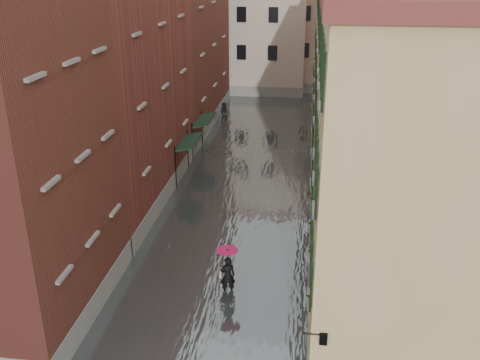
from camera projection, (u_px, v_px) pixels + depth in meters
The scene contains 15 objects.
ground at pixel (211, 293), 22.10m from camera, with size 120.00×120.00×0.00m, color #535255.
floodwater at pixel (247, 175), 33.97m from camera, with size 10.00×60.00×0.20m, color #51595A.
building_left_mid at pixel (111, 90), 28.79m from camera, with size 6.00×14.00×12.50m, color brown.
building_left_far at pixel (176, 38), 42.24m from camera, with size 6.00×16.00×14.00m, color brown.
building_right_near at pixel (410, 195), 17.23m from camera, with size 6.00×8.00×11.50m, color tan.
building_right_mid at pixel (376, 94), 27.02m from camera, with size 6.00×14.00×13.00m, color tan.
building_right_far at pixel (355, 58), 41.05m from camera, with size 6.00×16.00×11.50m, color tan.
building_end_cream at pixel (247, 25), 54.78m from camera, with size 12.00×9.00×13.00m, color #B8A492.
building_end_pink at pixel (335, 30), 55.73m from camera, with size 10.00×9.00×12.00m, color tan.
awning_near at pixel (189, 143), 32.48m from camera, with size 1.09×3.35×2.80m.
awning_far at pixel (204, 121), 36.81m from camera, with size 1.09×3.39×2.80m.
wall_lantern at pixel (323, 338), 14.93m from camera, with size 0.71×0.22×0.35m.
window_planters at pixel (316, 217), 20.81m from camera, with size 0.59×11.01×0.84m.
pedestrian_main at pixel (227, 269), 21.61m from camera, with size 0.90×0.90×2.06m.
pedestrian_far at pixel (225, 113), 44.53m from camera, with size 0.88×0.69×1.82m, color black.
Camera 1 is at (3.60, -18.31, 12.80)m, focal length 40.00 mm.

